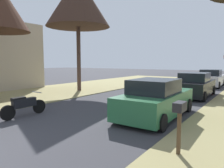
{
  "coord_description": "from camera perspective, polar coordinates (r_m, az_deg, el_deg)",
  "views": [
    {
      "loc": [
        5.78,
        -0.83,
        2.26
      ],
      "look_at": [
        0.87,
        6.18,
        1.36
      ],
      "focal_mm": 33.69,
      "sensor_mm": 36.0,
      "label": 1
    }
  ],
  "objects": [
    {
      "name": "street_tree_left_mid_b",
      "position": [
        17.04,
        -9.26,
        21.23
      ],
      "size": [
        4.79,
        4.79,
        8.62
      ],
      "color": "#49342B",
      "rests_on": "grass_verge_left"
    },
    {
      "name": "parked_sedan_green",
      "position": [
        8.78,
        11.81,
        -4.2
      ],
      "size": [
        2.01,
        4.43,
        1.57
      ],
      "color": "#28663D",
      "rests_on": "ground"
    },
    {
      "name": "parked_sedan_black",
      "position": [
        14.77,
        21.56,
        -0.4
      ],
      "size": [
        2.01,
        4.43,
        1.57
      ],
      "color": "black",
      "rests_on": "ground"
    },
    {
      "name": "parked_sedan_white",
      "position": [
        21.56,
        25.26,
        1.33
      ],
      "size": [
        2.01,
        4.43,
        1.57
      ],
      "color": "white",
      "rests_on": "ground"
    },
    {
      "name": "parked_motorcycle",
      "position": [
        9.45,
        -22.78,
        -5.31
      ],
      "size": [
        0.6,
        2.05,
        0.97
      ],
      "color": "black",
      "rests_on": "ground"
    },
    {
      "name": "curbside_mailbox",
      "position": [
        5.26,
        17.87,
        -7.49
      ],
      "size": [
        0.22,
        0.44,
        1.27
      ],
      "color": "brown",
      "rests_on": "grass_verge_right"
    }
  ]
}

